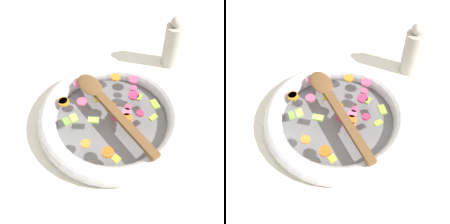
# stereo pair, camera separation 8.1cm
# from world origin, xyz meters

# --- Properties ---
(ground_plane) EXTENTS (4.00, 4.00, 0.00)m
(ground_plane) POSITION_xyz_m (0.00, 0.00, 0.00)
(ground_plane) COLOR silver
(skillet) EXTENTS (0.40, 0.40, 0.05)m
(skillet) POSITION_xyz_m (0.00, 0.00, 0.02)
(skillet) COLOR slate
(skillet) RESTS_ON ground_plane
(chopped_vegetables) EXTENTS (0.28, 0.29, 0.01)m
(chopped_vegetables) POSITION_xyz_m (0.01, -0.01, 0.05)
(chopped_vegetables) COLOR orange
(chopped_vegetables) RESTS_ON skillet
(wooden_spoon) EXTENTS (0.24, 0.27, 0.01)m
(wooden_spoon) POSITION_xyz_m (0.01, -0.02, 0.06)
(wooden_spoon) COLOR brown
(wooden_spoon) RESTS_ON chopped_vegetables
(pepper_mill) EXTENTS (0.05, 0.05, 0.17)m
(pepper_mill) POSITION_xyz_m (-0.16, -0.25, 0.08)
(pepper_mill) COLOR #B2ADA3
(pepper_mill) RESTS_ON ground_plane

